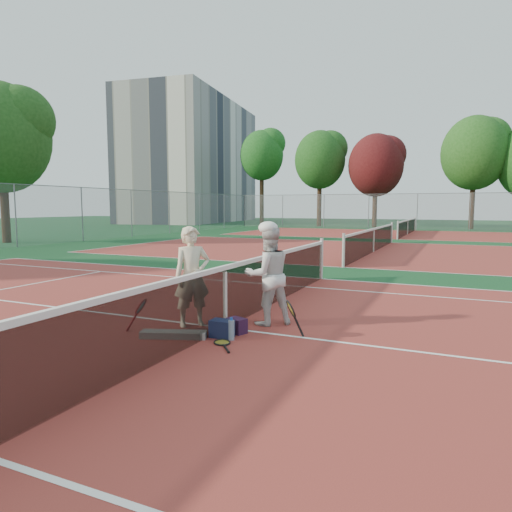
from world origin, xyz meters
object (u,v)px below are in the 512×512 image
(player_a, at_px, (192,277))
(sports_bag_navy, at_px, (222,329))
(apartment_block, at_px, (193,162))
(racket_spare, at_px, (222,343))
(sports_bag_purple, at_px, (237,326))
(net_main, at_px, (225,297))
(racket_black_held, at_px, (291,319))
(water_bottle, at_px, (231,330))
(racket_red, at_px, (141,316))
(player_b, at_px, (268,275))

(player_a, relative_size, sports_bag_navy, 4.87)
(apartment_block, relative_size, racket_spare, 36.67)
(apartment_block, bearing_deg, sports_bag_navy, -57.63)
(sports_bag_navy, xyz_separation_m, sports_bag_purple, (0.10, 0.30, -0.02))
(net_main, xyz_separation_m, sports_bag_purple, (0.29, -0.17, -0.39))
(racket_black_held, bearing_deg, sports_bag_navy, -13.07)
(sports_bag_navy, bearing_deg, water_bottle, -21.35)
(apartment_block, height_order, racket_spare, apartment_block)
(sports_bag_purple, relative_size, water_bottle, 0.96)
(water_bottle, bearing_deg, sports_bag_navy, 158.65)
(racket_red, bearing_deg, apartment_block, 107.61)
(apartment_block, height_order, racket_black_held, apartment_block)
(racket_spare, bearing_deg, player_b, -47.60)
(apartment_block, bearing_deg, sports_bag_purple, -57.36)
(racket_black_held, distance_m, sports_bag_purple, 0.87)
(racket_black_held, relative_size, water_bottle, 1.86)
(net_main, height_order, racket_spare, net_main)
(apartment_block, xyz_separation_m, water_bottle, (28.39, -44.55, -7.35))
(player_a, relative_size, racket_black_held, 2.93)
(water_bottle, bearing_deg, racket_spare, -104.31)
(player_b, bearing_deg, sports_bag_navy, 28.22)
(racket_spare, xyz_separation_m, sports_bag_navy, (-0.15, 0.27, 0.12))
(net_main, height_order, racket_black_held, net_main)
(racket_black_held, bearing_deg, sports_bag_purple, -28.98)
(player_b, bearing_deg, racket_black_held, 93.13)
(sports_bag_navy, relative_size, sports_bag_purple, 1.16)
(racket_black_held, relative_size, sports_bag_navy, 1.67)
(net_main, distance_m, player_a, 0.65)
(player_b, xyz_separation_m, racket_black_held, (0.61, -0.58, -0.54))
(sports_bag_purple, xyz_separation_m, water_bottle, (0.10, -0.38, 0.03))
(sports_bag_navy, bearing_deg, racket_red, -167.71)
(net_main, xyz_separation_m, racket_spare, (0.34, -0.74, -0.49))
(net_main, xyz_separation_m, player_b, (0.52, 0.53, 0.31))
(player_a, bearing_deg, net_main, -40.33)
(net_main, distance_m, racket_spare, 0.96)
(player_a, xyz_separation_m, racket_red, (-0.51, -0.67, -0.55))
(player_b, height_order, sports_bag_purple, player_b)
(racket_spare, distance_m, sports_bag_navy, 0.33)
(player_a, height_order, player_b, player_b)
(racket_spare, bearing_deg, player_a, 14.07)
(player_a, xyz_separation_m, sports_bag_purple, (0.86, -0.10, -0.70))
(apartment_block, distance_m, player_a, 52.34)
(racket_spare, height_order, sports_bag_navy, sports_bag_navy)
(net_main, relative_size, sports_bag_navy, 32.77)
(player_b, bearing_deg, net_main, 1.77)
(player_a, relative_size, player_b, 0.99)
(racket_black_held, height_order, water_bottle, racket_black_held)
(racket_black_held, bearing_deg, racket_spare, 4.15)
(sports_bag_purple, bearing_deg, water_bottle, -75.17)
(racket_red, distance_m, sports_bag_navy, 1.31)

